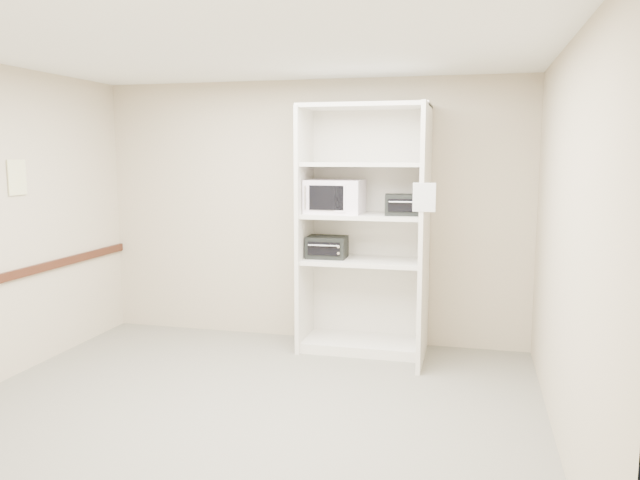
% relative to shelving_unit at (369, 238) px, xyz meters
% --- Properties ---
extents(floor, '(4.50, 4.00, 0.01)m').
position_rel_shelving_unit_xyz_m(floor, '(-0.67, -1.70, -1.13)').
color(floor, '#6A675D').
rests_on(floor, ground).
extents(ceiling, '(4.50, 4.00, 0.01)m').
position_rel_shelving_unit_xyz_m(ceiling, '(-0.67, -1.70, 1.57)').
color(ceiling, white).
extents(wall_back, '(4.50, 0.02, 2.70)m').
position_rel_shelving_unit_xyz_m(wall_back, '(-0.67, 0.30, 0.22)').
color(wall_back, '#BDAC8F').
rests_on(wall_back, ground).
extents(wall_front, '(4.50, 0.02, 2.70)m').
position_rel_shelving_unit_xyz_m(wall_front, '(-0.67, -3.70, 0.22)').
color(wall_front, '#BDAC8F').
rests_on(wall_front, ground).
extents(wall_right, '(0.02, 4.00, 2.70)m').
position_rel_shelving_unit_xyz_m(wall_right, '(1.58, -1.70, 0.22)').
color(wall_right, '#BDAC8F').
rests_on(wall_right, ground).
extents(shelving_unit, '(1.24, 0.92, 2.42)m').
position_rel_shelving_unit_xyz_m(shelving_unit, '(0.00, 0.00, 0.00)').
color(shelving_unit, silver).
rests_on(shelving_unit, floor).
extents(microwave, '(0.56, 0.43, 0.33)m').
position_rel_shelving_unit_xyz_m(microwave, '(-0.34, 0.00, 0.40)').
color(microwave, white).
rests_on(microwave, shelving_unit).
extents(toaster_oven_upper, '(0.37, 0.30, 0.20)m').
position_rel_shelving_unit_xyz_m(toaster_oven_upper, '(0.34, -0.05, 0.34)').
color(toaster_oven_upper, black).
rests_on(toaster_oven_upper, shelving_unit).
extents(toaster_oven_lower, '(0.40, 0.30, 0.22)m').
position_rel_shelving_unit_xyz_m(toaster_oven_lower, '(-0.42, -0.00, -0.10)').
color(toaster_oven_lower, black).
rests_on(toaster_oven_lower, shelving_unit).
extents(paper_sign, '(0.19, 0.02, 0.24)m').
position_rel_shelving_unit_xyz_m(paper_sign, '(0.58, -0.63, 0.45)').
color(paper_sign, white).
rests_on(paper_sign, shelving_unit).
extents(wall_poster, '(0.01, 0.22, 0.31)m').
position_rel_shelving_unit_xyz_m(wall_poster, '(-2.90, -1.30, 0.61)').
color(wall_poster, silver).
rests_on(wall_poster, wall_left).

